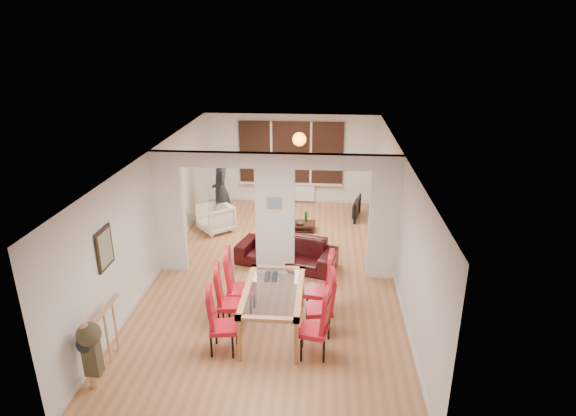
# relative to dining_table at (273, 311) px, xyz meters

# --- Properties ---
(floor) EXTENTS (5.00, 9.00, 0.01)m
(floor) POSITION_rel_dining_table_xyz_m (-0.19, 2.12, -0.41)
(floor) COLOR #B8794A
(floor) RESTS_ON ground
(room_walls) EXTENTS (5.00, 9.00, 2.60)m
(room_walls) POSITION_rel_dining_table_xyz_m (-0.19, 2.12, 0.89)
(room_walls) COLOR silver
(room_walls) RESTS_ON floor
(divider_wall) EXTENTS (5.00, 0.18, 2.60)m
(divider_wall) POSITION_rel_dining_table_xyz_m (-0.19, 2.12, 0.89)
(divider_wall) COLOR white
(divider_wall) RESTS_ON floor
(bay_window_blinds) EXTENTS (3.00, 0.08, 1.80)m
(bay_window_blinds) POSITION_rel_dining_table_xyz_m (-0.19, 6.56, 1.09)
(bay_window_blinds) COLOR black
(bay_window_blinds) RESTS_ON room_walls
(radiator) EXTENTS (1.40, 0.08, 0.50)m
(radiator) POSITION_rel_dining_table_xyz_m (-0.19, 6.52, -0.11)
(radiator) COLOR white
(radiator) RESTS_ON floor
(pendant_light) EXTENTS (0.36, 0.36, 0.36)m
(pendant_light) POSITION_rel_dining_table_xyz_m (0.11, 5.42, 1.74)
(pendant_light) COLOR orange
(pendant_light) RESTS_ON room_walls
(stair_newel) EXTENTS (0.40, 1.20, 1.10)m
(stair_newel) POSITION_rel_dining_table_xyz_m (-2.44, -1.08, 0.14)
(stair_newel) COLOR tan
(stair_newel) RESTS_ON floor
(wall_poster) EXTENTS (0.04, 0.52, 0.67)m
(wall_poster) POSITION_rel_dining_table_xyz_m (-2.66, -0.28, 1.19)
(wall_poster) COLOR gray
(wall_poster) RESTS_ON room_walls
(pillar_photo) EXTENTS (0.30, 0.03, 0.25)m
(pillar_photo) POSITION_rel_dining_table_xyz_m (-0.19, 2.02, 1.19)
(pillar_photo) COLOR #4C8CD8
(pillar_photo) RESTS_ON divider_wall
(dining_table) EXTENTS (0.98, 1.74, 0.82)m
(dining_table) POSITION_rel_dining_table_xyz_m (0.00, 0.00, 0.00)
(dining_table) COLOR #B27241
(dining_table) RESTS_ON floor
(dining_chair_la) EXTENTS (0.49, 0.49, 1.05)m
(dining_chair_la) POSITION_rel_dining_table_xyz_m (-0.73, -0.59, 0.12)
(dining_chair_la) COLOR red
(dining_chair_la) RESTS_ON floor
(dining_chair_lb) EXTENTS (0.49, 0.49, 1.08)m
(dining_chair_lb) POSITION_rel_dining_table_xyz_m (-0.75, 0.07, 0.13)
(dining_chair_lb) COLOR red
(dining_chair_lb) RESTS_ON floor
(dining_chair_lc) EXTENTS (0.50, 0.50, 1.17)m
(dining_chair_lc) POSITION_rel_dining_table_xyz_m (-0.63, 0.49, 0.18)
(dining_chair_lc) COLOR red
(dining_chair_lc) RESTS_ON floor
(dining_chair_ra) EXTENTS (0.51, 0.51, 1.08)m
(dining_chair_ra) POSITION_rel_dining_table_xyz_m (0.69, -0.58, 0.13)
(dining_chair_ra) COLOR red
(dining_chair_ra) RESTS_ON floor
(dining_chair_rb) EXTENTS (0.50, 0.50, 1.09)m
(dining_chair_rb) POSITION_rel_dining_table_xyz_m (0.76, 0.02, 0.14)
(dining_chair_rb) COLOR red
(dining_chair_rb) RESTS_ON floor
(dining_chair_rc) EXTENTS (0.53, 0.53, 1.15)m
(dining_chair_rc) POSITION_rel_dining_table_xyz_m (0.74, 0.57, 0.16)
(dining_chair_rc) COLOR red
(dining_chair_rc) RESTS_ON floor
(sofa) EXTENTS (2.29, 1.39, 0.63)m
(sofa) POSITION_rel_dining_table_xyz_m (0.01, 2.47, -0.09)
(sofa) COLOR black
(sofa) RESTS_ON floor
(armchair) EXTENTS (1.08, 1.08, 0.71)m
(armchair) POSITION_rel_dining_table_xyz_m (-1.93, 4.19, -0.05)
(armchair) COLOR beige
(armchair) RESTS_ON floor
(person) EXTENTS (0.83, 0.69, 1.93)m
(person) POSITION_rel_dining_table_xyz_m (-1.86, 4.65, 0.56)
(person) COLOR black
(person) RESTS_ON floor
(television) EXTENTS (0.96, 0.32, 0.55)m
(television) POSITION_rel_dining_table_xyz_m (1.62, 5.39, -0.13)
(television) COLOR black
(television) RESTS_ON floor
(coffee_table) EXTENTS (0.94, 0.54, 0.21)m
(coffee_table) POSITION_rel_dining_table_xyz_m (0.15, 4.41, -0.31)
(coffee_table) COLOR #341B11
(coffee_table) RESTS_ON floor
(bottle) EXTENTS (0.07, 0.07, 0.27)m
(bottle) POSITION_rel_dining_table_xyz_m (0.35, 4.52, -0.07)
(bottle) COLOR #143F19
(bottle) RESTS_ON coffee_table
(bowl) EXTENTS (0.21, 0.21, 0.05)m
(bowl) POSITION_rel_dining_table_xyz_m (0.20, 4.30, -0.18)
(bowl) COLOR #341B11
(bowl) RESTS_ON coffee_table
(shoes) EXTENTS (0.26, 0.28, 0.11)m
(shoes) POSITION_rel_dining_table_xyz_m (-0.25, 1.79, -0.35)
(shoes) COLOR black
(shoes) RESTS_ON floor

